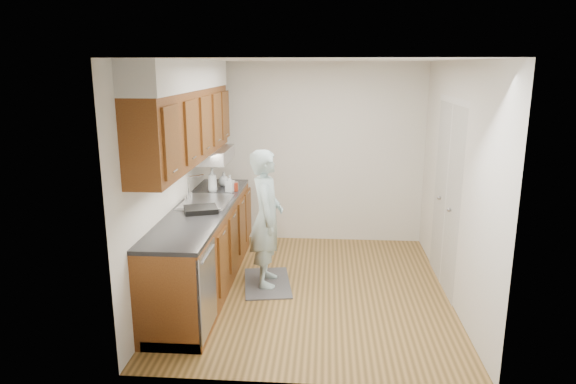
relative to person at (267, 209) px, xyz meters
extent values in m
plane|color=olive|center=(0.50, -0.13, -0.89)|extent=(3.50, 3.50, 0.00)
plane|color=white|center=(0.50, -0.13, 1.61)|extent=(3.50, 3.50, 0.00)
cube|color=silver|center=(-1.00, -0.13, 0.36)|extent=(0.02, 3.50, 2.50)
cube|color=silver|center=(2.00, -0.13, 0.36)|extent=(0.02, 3.50, 2.50)
cube|color=silver|center=(0.50, 1.62, 0.36)|extent=(3.00, 0.02, 2.50)
cube|color=brown|center=(-0.70, -0.13, -0.44)|extent=(0.60, 2.80, 0.90)
cube|color=black|center=(-0.71, -0.13, 0.03)|extent=(0.63, 2.80, 0.04)
cube|color=#B2B2B7|center=(-0.70, 0.07, 0.00)|extent=(0.48, 0.68, 0.14)
cube|color=#B2B2B7|center=(-0.70, 0.07, 0.05)|extent=(0.52, 0.72, 0.01)
cube|color=#B2B2B7|center=(-0.40, -1.23, -0.42)|extent=(0.03, 0.60, 0.80)
cube|color=brown|center=(-0.83, -0.13, 0.93)|extent=(0.33, 2.80, 0.75)
cube|color=silver|center=(-0.83, -0.13, 1.46)|extent=(0.35, 2.80, 0.30)
cube|color=#A5A5AA|center=(-0.77, 0.72, 0.48)|extent=(0.46, 0.75, 0.16)
cube|color=silver|center=(1.99, 0.17, 0.13)|extent=(0.02, 1.22, 2.05)
cube|color=#5E5E60|center=(0.00, 0.00, -0.88)|extent=(0.65, 0.94, 0.02)
imported|color=#A8C8CC|center=(0.00, 0.00, 0.00)|extent=(0.45, 0.65, 1.75)
imported|color=silver|center=(-0.73, 0.57, 0.20)|extent=(0.14, 0.14, 0.30)
imported|color=silver|center=(-0.52, 0.59, 0.15)|extent=(0.11, 0.12, 0.21)
imported|color=silver|center=(-0.65, 0.89, 0.14)|extent=(0.17, 0.17, 0.18)
cylinder|color=#A6321C|center=(-0.45, 0.62, 0.10)|extent=(0.07, 0.07, 0.10)
cylinder|color=#A5A5AA|center=(-0.46, 0.66, 0.10)|extent=(0.08, 0.08, 0.11)
cube|color=black|center=(-0.66, -0.32, 0.07)|extent=(0.41, 0.38, 0.05)
camera|label=1|loc=(0.65, -5.45, 1.56)|focal=32.00mm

